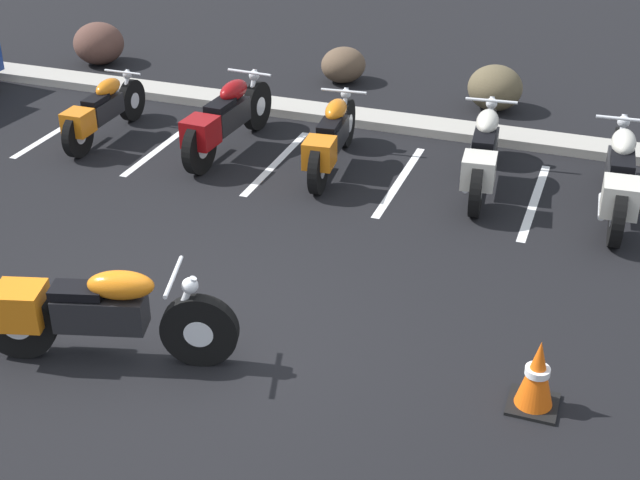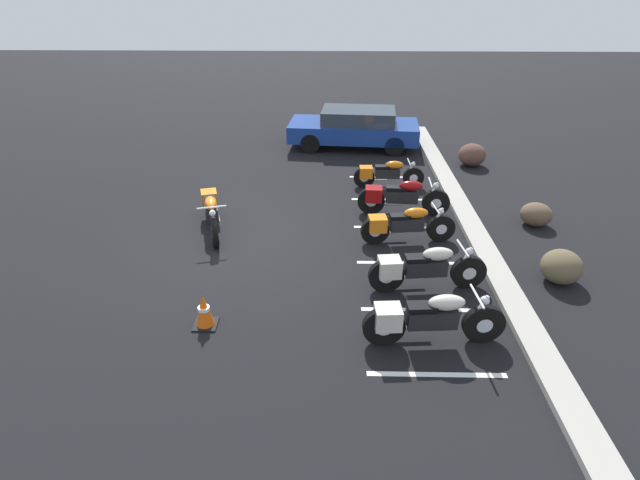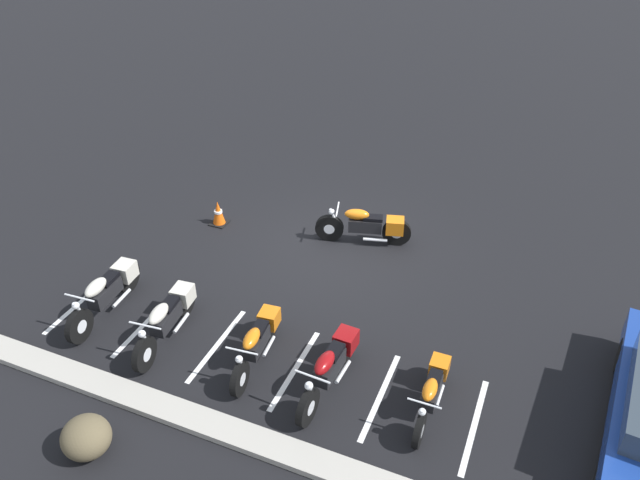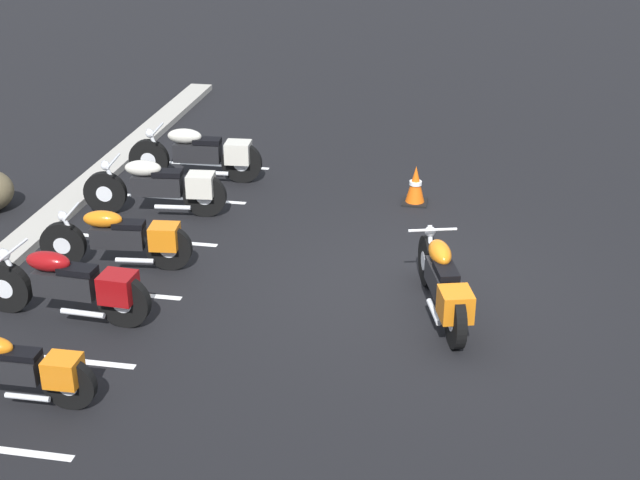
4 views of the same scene
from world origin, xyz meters
TOP-DOWN VIEW (x-y plane):
  - ground at (0.00, 0.00)m, footprint 60.00×60.00m
  - motorcycle_orange_featured at (-0.63, -0.53)m, footprint 2.18×0.90m
  - parked_bike_0 at (-3.23, 3.73)m, footprint 0.55×1.95m
  - parked_bike_1 at (-1.50, 3.90)m, footprint 0.63×2.25m
  - parked_bike_2 at (-0.03, 3.83)m, footprint 0.61×2.11m
  - parked_bike_3 at (1.83, 3.93)m, footprint 0.65×2.24m
  - parked_bike_4 at (3.37, 3.77)m, footprint 0.65×2.31m
  - concrete_curb at (0.00, 5.54)m, footprint 18.00×0.50m
  - landscape_rock_2 at (1.49, 6.68)m, footprint 1.00×0.99m
  - traffic_cone at (3.00, 0.10)m, footprint 0.40×0.40m
  - stall_line_0 at (-4.01, 3.83)m, footprint 0.10×2.10m
  - stall_line_1 at (-2.39, 3.83)m, footprint 0.10×2.10m
  - stall_line_2 at (-0.76, 3.83)m, footprint 0.10×2.10m
  - stall_line_3 at (0.86, 3.83)m, footprint 0.10×2.10m
  - stall_line_4 at (2.49, 3.83)m, footprint 0.10×2.10m
  - stall_line_5 at (4.12, 3.83)m, footprint 0.10×2.10m

SIDE VIEW (x-z plane):
  - ground at x=0.00m, z-range 0.00..0.00m
  - stall_line_0 at x=-4.01m, z-range 0.00..0.00m
  - stall_line_1 at x=-2.39m, z-range 0.00..0.00m
  - stall_line_2 at x=-0.76m, z-range 0.00..0.00m
  - stall_line_3 at x=0.86m, z-range 0.00..0.00m
  - stall_line_4 at x=2.49m, z-range 0.00..0.00m
  - stall_line_5 at x=4.12m, z-range 0.00..0.00m
  - concrete_curb at x=0.00m, z-range 0.00..0.12m
  - traffic_cone at x=3.00m, z-range -0.02..0.61m
  - landscape_rock_2 at x=1.49m, z-range 0.00..0.65m
  - parked_bike_0 at x=-3.23m, z-range 0.02..0.79m
  - parked_bike_2 at x=-0.03m, z-range 0.03..0.85m
  - motorcycle_orange_featured at x=-0.63m, z-range 0.03..0.91m
  - parked_bike_3 at x=1.83m, z-range 0.03..0.91m
  - parked_bike_1 at x=-1.50m, z-range 0.03..0.91m
  - parked_bike_4 at x=3.37m, z-range 0.03..0.93m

